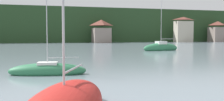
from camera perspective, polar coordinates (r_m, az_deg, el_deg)
The scene contains 6 objects.
wooded_hillside at distance 130.09m, azimuth -8.65°, elevation 4.66°, with size 352.00×63.07×25.75m.
shore_building_westcentral at distance 90.70m, azimuth -2.36°, elevation 4.20°, with size 6.17×6.15×8.07m.
shore_building_central at distance 101.49m, azimuth 15.48°, elevation 4.41°, with size 6.91×3.48×9.56m.
shore_building_eastcentral at distance 111.00m, azimuth 22.29°, elevation 3.84°, with size 6.34×5.03×8.18m.
sailboat_mid_0 at distance 19.14m, azimuth -14.03°, elevation -4.33°, with size 5.67×2.36×6.18m.
sailboat_far_2 at distance 47.45m, azimuth 10.74°, elevation 0.59°, with size 7.71×3.62×11.05m.
Camera 1 is at (-4.84, 26.14, 2.87)m, focal length 41.44 mm.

